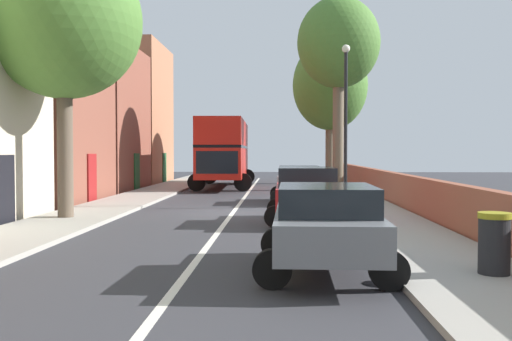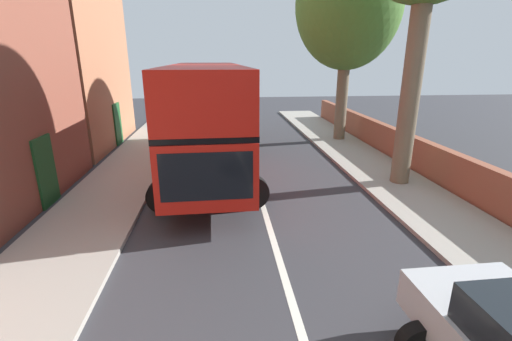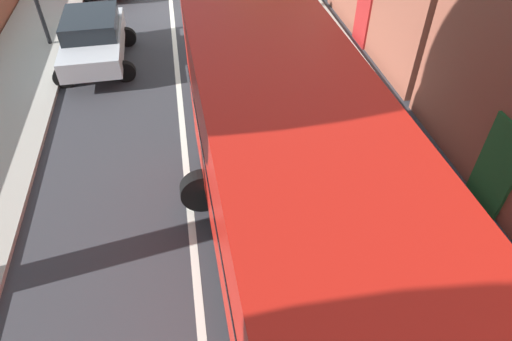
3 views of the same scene
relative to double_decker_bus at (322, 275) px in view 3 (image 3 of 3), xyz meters
The scene contains 6 objects.
ground_plane 15.07m from the double_decker_bus, 83.44° to the right, with size 84.00×84.00×0.00m, color #333338.
road_centre_line 15.07m from the double_decker_bus, 83.44° to the right, with size 0.16×54.00×0.01m, color silver.
sidewalk_left 15.30m from the double_decker_bus, 102.21° to the right, with size 2.60×60.00×0.12m, color #9E998E.
sidewalk_right 16.36m from the double_decker_bus, 65.95° to the right, with size 2.60×60.00×0.12m, color #9E998E.
double_decker_bus is the anchor object (origin of this frame).
parked_car_silver_right_1 11.71m from the double_decker_bus, 68.80° to the right, with size 2.50×3.95×1.60m.
Camera 3 is at (-0.26, 17.93, 7.23)m, focal length 31.07 mm.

